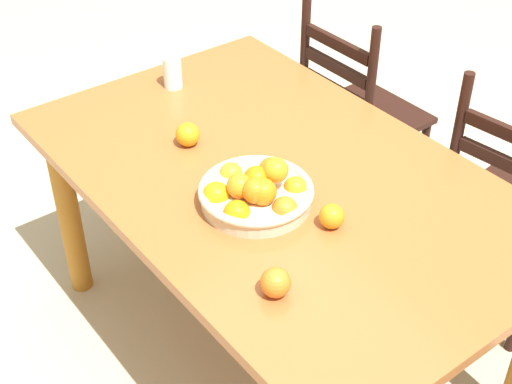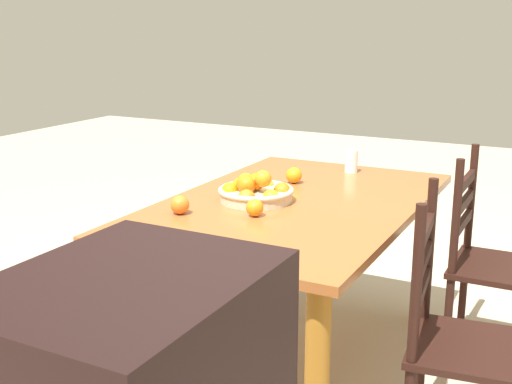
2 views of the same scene
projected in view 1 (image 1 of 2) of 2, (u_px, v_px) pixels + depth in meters
name	position (u px, v px, depth m)	size (l,w,h in m)	color
ground_plane	(274.00, 346.00, 2.67)	(12.00, 12.00, 0.00)	#B4A88E
dining_table	(278.00, 203.00, 2.27)	(1.62, 1.01, 0.77)	#A25A2C
chair_near_window	(509.00, 213.00, 2.56)	(0.46, 0.46, 0.98)	black
chair_by_cabinet	(357.00, 117.00, 3.04)	(0.43, 0.43, 0.97)	black
fruit_bowl	(256.00, 192.00, 2.05)	(0.33, 0.33, 0.15)	beige
orange_loose_0	(332.00, 216.00, 1.98)	(0.07, 0.07, 0.07)	orange
orange_loose_1	(276.00, 283.00, 1.77)	(0.08, 0.08, 0.08)	orange
orange_loose_2	(188.00, 134.00, 2.30)	(0.08, 0.08, 0.08)	orange
drinking_glass	(172.00, 72.00, 2.58)	(0.07, 0.07, 0.12)	silver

